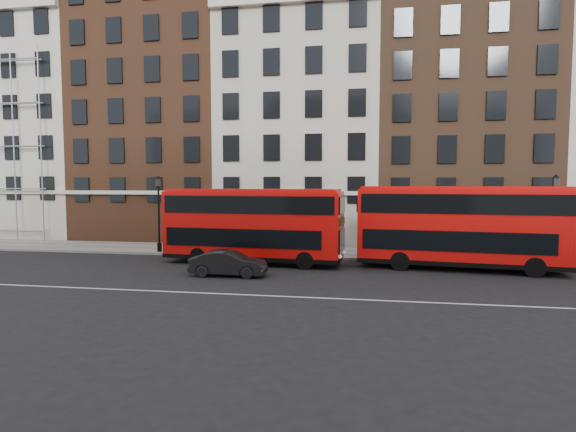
# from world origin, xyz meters

# --- Properties ---
(ground) EXTENTS (120.00, 120.00, 0.00)m
(ground) POSITION_xyz_m (0.00, 0.00, 0.00)
(ground) COLOR black
(ground) RESTS_ON ground
(pavement) EXTENTS (80.00, 5.00, 0.15)m
(pavement) POSITION_xyz_m (0.00, 10.50, 0.07)
(pavement) COLOR gray
(pavement) RESTS_ON ground
(kerb) EXTENTS (80.00, 0.30, 0.16)m
(kerb) POSITION_xyz_m (0.00, 8.00, 0.08)
(kerb) COLOR gray
(kerb) RESTS_ON ground
(road_centre_line) EXTENTS (70.00, 0.12, 0.01)m
(road_centre_line) POSITION_xyz_m (0.00, -2.00, 0.01)
(road_centre_line) COLOR white
(road_centre_line) RESTS_ON ground
(building_terrace) EXTENTS (64.00, 11.95, 22.00)m
(building_terrace) POSITION_xyz_m (-0.31, 17.88, 10.24)
(building_terrace) COLOR #B7AE9E
(building_terrace) RESTS_ON ground
(bus_b) EXTENTS (11.07, 3.48, 4.58)m
(bus_b) POSITION_xyz_m (-1.35, 5.74, 2.46)
(bus_b) COLOR red
(bus_b) RESTS_ON ground
(bus_c) EXTENTS (11.50, 3.97, 4.74)m
(bus_c) POSITION_xyz_m (10.69, 5.74, 2.54)
(bus_c) COLOR red
(bus_c) RESTS_ON ground
(car_front) EXTENTS (4.08, 1.47, 1.34)m
(car_front) POSITION_xyz_m (-1.68, 1.85, 0.67)
(car_front) COLOR black
(car_front) RESTS_ON ground
(lamp_post_left) EXTENTS (0.44, 0.44, 5.33)m
(lamp_post_left) POSITION_xyz_m (-8.72, 8.44, 3.08)
(lamp_post_left) COLOR black
(lamp_post_left) RESTS_ON pavement
(lamp_post_right) EXTENTS (0.44, 0.44, 5.33)m
(lamp_post_right) POSITION_xyz_m (16.84, 8.77, 3.08)
(lamp_post_right) COLOR black
(lamp_post_right) RESTS_ON pavement
(iron_railings) EXTENTS (6.60, 0.06, 1.00)m
(iron_railings) POSITION_xyz_m (0.00, 12.70, 0.65)
(iron_railings) COLOR black
(iron_railings) RESTS_ON pavement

